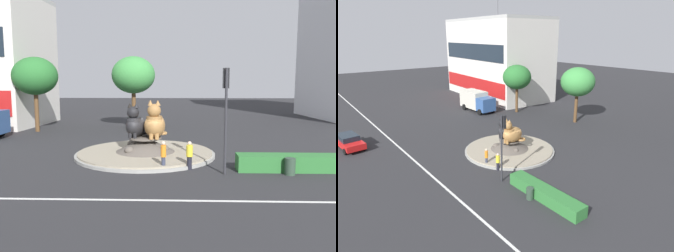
% 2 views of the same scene
% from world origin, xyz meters
% --- Properties ---
extents(ground_plane, '(160.00, 160.00, 0.00)m').
position_xyz_m(ground_plane, '(0.00, 0.00, 0.00)').
color(ground_plane, '#28282B').
extents(lane_centreline, '(112.00, 0.20, 0.01)m').
position_xyz_m(lane_centreline, '(0.00, -8.73, 0.00)').
color(lane_centreline, silver).
rests_on(lane_centreline, ground).
extents(roundabout_island, '(9.23, 9.23, 1.25)m').
position_xyz_m(roundabout_island, '(-0.01, -0.00, 0.39)').
color(roundabout_island, gray).
rests_on(roundabout_island, ground).
extents(cat_statue_black, '(1.80, 2.36, 2.28)m').
position_xyz_m(cat_statue_black, '(-0.65, 0.04, 2.08)').
color(cat_statue_black, black).
rests_on(cat_statue_black, roundabout_island).
extents(cat_statue_tabby, '(1.61, 2.54, 2.49)m').
position_xyz_m(cat_statue_tabby, '(0.65, -0.28, 2.16)').
color(cat_statue_tabby, '#9E703D').
rests_on(cat_statue_tabby, roundabout_island).
extents(traffic_light_mast, '(0.32, 0.46, 5.59)m').
position_xyz_m(traffic_light_mast, '(4.67, -4.44, 3.87)').
color(traffic_light_mast, '#2D2D33').
rests_on(traffic_light_mast, ground).
extents(clipped_hedge_strip, '(6.69, 1.20, 0.90)m').
position_xyz_m(clipped_hedge_strip, '(8.78, -3.70, 0.45)').
color(clipped_hedge_strip, '#2D7033').
rests_on(clipped_hedge_strip, ground).
extents(broadleaf_tree_behind_island, '(4.49, 4.49, 7.47)m').
position_xyz_m(broadleaf_tree_behind_island, '(-2.54, 13.53, 5.53)').
color(broadleaf_tree_behind_island, brown).
rests_on(broadleaf_tree_behind_island, ground).
extents(second_tree_near_tower, '(4.30, 4.30, 7.25)m').
position_xyz_m(second_tree_near_tower, '(-11.72, 10.74, 5.38)').
color(second_tree_near_tower, brown).
rests_on(second_tree_near_tower, ground).
extents(pedestrian_orange_shirt, '(0.30, 0.30, 1.63)m').
position_xyz_m(pedestrian_orange_shirt, '(1.38, -3.82, 0.88)').
color(pedestrian_orange_shirt, '#33384C').
rests_on(pedestrian_orange_shirt, ground).
extents(pedestrian_yellow_shirt, '(0.37, 0.37, 1.59)m').
position_xyz_m(pedestrian_yellow_shirt, '(2.83, -3.58, 0.83)').
color(pedestrian_yellow_shirt, black).
rests_on(pedestrian_yellow_shirt, ground).
extents(litter_bin, '(0.56, 0.56, 0.90)m').
position_xyz_m(litter_bin, '(8.09, -4.54, 0.45)').
color(litter_bin, '#2D4233').
rests_on(litter_bin, ground).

